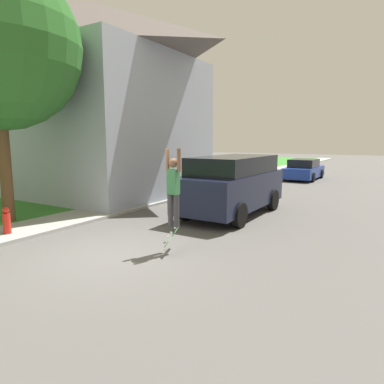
{
  "coord_description": "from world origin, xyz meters",
  "views": [
    {
      "loc": [
        5.79,
        -5.59,
        2.69
      ],
      "look_at": [
        0.76,
        2.57,
        1.22
      ],
      "focal_mm": 32.0,
      "sensor_mm": 36.0,
      "label": 1
    }
  ],
  "objects_px": {
    "skateboarder": "(173,187)",
    "skateboard": "(172,236)",
    "car_down_street": "(304,170)",
    "suv_parked": "(233,184)",
    "fire_hydrant": "(7,221)"
  },
  "relations": [
    {
      "from": "fire_hydrant",
      "to": "skateboard",
      "type": "bearing_deg",
      "value": 16.26
    },
    {
      "from": "skateboard",
      "to": "suv_parked",
      "type": "bearing_deg",
      "value": 96.66
    },
    {
      "from": "skateboarder",
      "to": "skateboard",
      "type": "height_order",
      "value": "skateboarder"
    },
    {
      "from": "car_down_street",
      "to": "skateboard",
      "type": "bearing_deg",
      "value": -86.31
    },
    {
      "from": "suv_parked",
      "to": "skateboard",
      "type": "bearing_deg",
      "value": -83.34
    },
    {
      "from": "skateboarder",
      "to": "skateboard",
      "type": "xyz_separation_m",
      "value": [
        -0.03,
        -0.05,
        -1.19
      ]
    },
    {
      "from": "skateboard",
      "to": "fire_hydrant",
      "type": "distance_m",
      "value": 4.82
    },
    {
      "from": "car_down_street",
      "to": "fire_hydrant",
      "type": "height_order",
      "value": "car_down_street"
    },
    {
      "from": "suv_parked",
      "to": "car_down_street",
      "type": "bearing_deg",
      "value": 92.61
    },
    {
      "from": "skateboarder",
      "to": "skateboard",
      "type": "distance_m",
      "value": 1.19
    },
    {
      "from": "suv_parked",
      "to": "fire_hydrant",
      "type": "bearing_deg",
      "value": -124.62
    },
    {
      "from": "fire_hydrant",
      "to": "skateboarder",
      "type": "bearing_deg",
      "value": 16.71
    },
    {
      "from": "skateboarder",
      "to": "fire_hydrant",
      "type": "height_order",
      "value": "skateboarder"
    },
    {
      "from": "car_down_street",
      "to": "fire_hydrant",
      "type": "distance_m",
      "value": 18.88
    },
    {
      "from": "car_down_street",
      "to": "suv_parked",
      "type": "bearing_deg",
      "value": -87.39
    }
  ]
}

